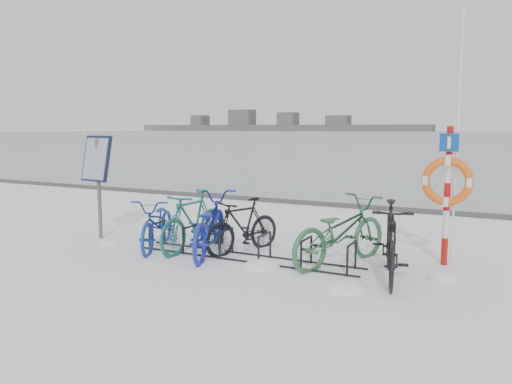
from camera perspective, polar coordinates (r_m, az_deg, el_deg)
name	(u,v)px	position (r m, az deg, el deg)	size (l,w,h in m)	color
ground	(245,258)	(8.33, -1.27, -7.59)	(900.00, 900.00, 0.00)	white
ice_sheet	(494,135)	(162.16, 25.52, 5.95)	(400.00, 298.00, 0.02)	#9CABB0
quay_edge	(347,206)	(13.71, 10.38, -1.55)	(400.00, 0.25, 0.10)	#3F3F42
bike_rack	(245,248)	(8.29, -1.28, -6.39)	(4.00, 0.48, 0.46)	black
info_board	(97,165)	(10.03, -17.72, 2.97)	(0.69, 0.32, 2.00)	#595B5E
lifebuoy_station	(448,182)	(8.20, 21.06, 1.11)	(0.76, 0.22, 3.95)	#AF0E0F
shoreline	(269,126)	(295.25, 1.51, 7.54)	(180.00, 12.00, 9.50)	#474747
bike_0	(158,221)	(9.15, -11.15, -3.30)	(0.64, 1.83, 0.96)	#173696
bike_1	(193,219)	(8.87, -7.22, -3.12)	(0.51, 1.81, 1.09)	#1D6363
bike_2	(209,222)	(8.57, -5.39, -3.48)	(0.72, 2.07, 1.09)	#1A24A5
bike_3	(243,224)	(8.68, -1.51, -3.69)	(0.46, 1.62, 0.97)	black
bike_4	(340,229)	(8.01, 9.59, -4.24)	(0.74, 2.12, 1.11)	#30643F
bike_5	(391,239)	(7.40, 15.15, -5.22)	(0.54, 1.90, 1.14)	black
snow_drifts	(279,267)	(7.86, 2.61, -8.54)	(6.19, 1.82, 0.21)	white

